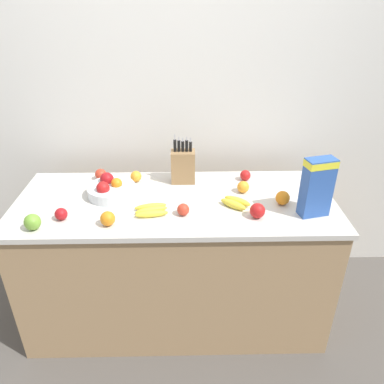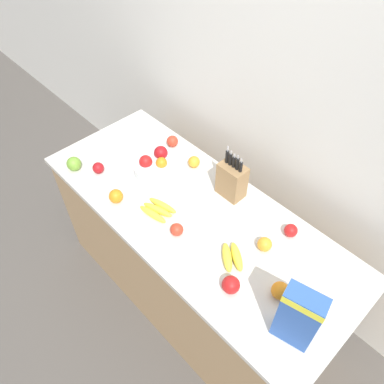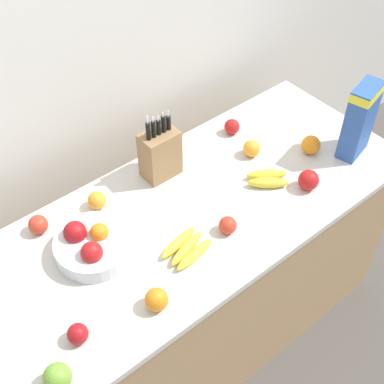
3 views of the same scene
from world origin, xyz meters
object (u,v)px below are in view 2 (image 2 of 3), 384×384
Objects in this scene: apple_by_knife_block at (177,230)px; orange_front_left at (280,291)px; banana_bunch_right at (158,210)px; banana_bunch_left at (232,257)px; orange_back_center at (116,196)px; cereal_box at (299,316)px; knife_block at (232,180)px; apple_middle at (172,141)px; apple_near_bananas at (231,285)px; apple_rear at (74,164)px; apple_leftmost at (98,168)px; apple_front at (291,230)px; orange_front_right at (265,244)px; fruit_bowl at (157,164)px; orange_by_cereal at (194,162)px.

orange_front_left is (0.55, 0.10, 0.01)m from apple_by_knife_block.
banana_bunch_left is at bearing 8.10° from banana_bunch_right.
orange_back_center reaches higher than apple_by_knife_block.
knife_block is at bearing 136.33° from cereal_box.
apple_near_bananas reaches higher than apple_middle.
apple_rear is 0.37m from orange_back_center.
apple_by_knife_block and apple_leftmost have the same top height.
apple_middle is 0.54m from orange_back_center.
orange_back_center reaches higher than apple_middle.
orange_front_right is (-0.04, -0.16, 0.00)m from apple_front.
fruit_bowl is 4.18× the size of apple_leftmost.
orange_front_left is (1.07, -0.33, 0.00)m from apple_middle.
apple_middle is at bearing 162.97° from orange_front_left.
orange_front_right is (0.52, 0.22, 0.02)m from banana_bunch_right.
banana_bunch_left is 2.56× the size of apple_middle.
orange_front_left is at bearing 128.68° from cereal_box.
cereal_box is 4.64× the size of orange_by_cereal.
cereal_box is 1.69× the size of banana_bunch_right.
apple_near_bananas is (0.10, -0.12, 0.02)m from banana_bunch_left.
banana_bunch_left is 0.93m from apple_leftmost.
apple_middle is at bearing 167.95° from orange_front_right.
apple_leftmost is at bearing -173.45° from banana_bunch_right.
cereal_box is at bearing -11.65° from fruit_bowl.
cereal_box reaches higher than apple_middle.
apple_front is (0.39, 0.40, 0.00)m from apple_by_knife_block.
orange_front_left is at bearing 6.42° from apple_leftmost.
orange_front_left reaches higher than banana_bunch_left.
apple_near_bananas reaches higher than orange_front_right.
apple_rear is at bearing -171.07° from apple_by_knife_block.
orange_front_left is at bearing 10.41° from apple_by_knife_block.
apple_near_bananas reaches higher than apple_by_knife_block.
apple_rear reaches higher than apple_middle.
apple_front is at bearing 12.36° from fruit_bowl.
orange_front_left is at bearing 6.34° from banana_bunch_right.
apple_front is at bearing 24.52° from apple_rear.
apple_near_bananas is (-0.30, -0.03, -0.13)m from cereal_box.
apple_near_bananas is at bearing -32.27° from orange_by_cereal.
cereal_box is (0.69, -0.40, 0.07)m from knife_block.
fruit_bowl is 3.88× the size of orange_front_right.
apple_rear is (-0.58, -0.14, 0.02)m from banana_bunch_right.
apple_leftmost is at bearing -128.39° from orange_by_cereal.
orange_front_right is at bearing 67.58° from banana_bunch_left.
knife_block is at bearing 90.08° from apple_by_knife_block.
orange_by_cereal is at bearing 160.69° from orange_front_left.
knife_block reaches higher than fruit_bowl.
banana_bunch_right is at bearing 164.49° from cereal_box.
apple_by_knife_block is (0.00, -0.39, -0.07)m from knife_block.
apple_rear is at bearing -161.85° from orange_front_right.
orange_back_center is (-0.38, -0.48, -0.07)m from knife_block.
orange_front_left is (0.55, -0.29, -0.07)m from knife_block.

